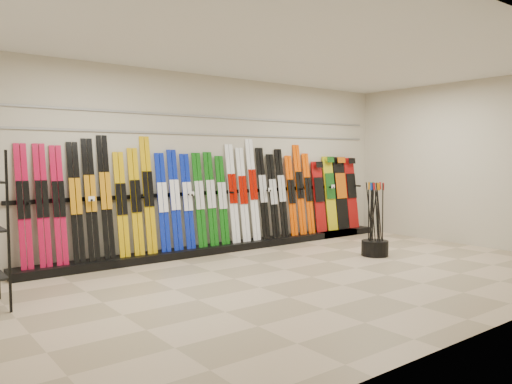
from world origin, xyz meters
TOP-DOWN VIEW (x-y plane):
  - floor at (0.00, 0.00)m, footprint 8.00×8.00m
  - back_wall at (0.00, 2.50)m, footprint 8.00×0.00m
  - right_wall at (4.00, 0.00)m, footprint 0.00×5.00m
  - ceiling at (0.00, 0.00)m, footprint 8.00×8.00m
  - ski_rack_base at (0.22, 2.28)m, footprint 8.00×0.40m
  - skis at (-0.47, 2.35)m, footprint 5.38×0.28m
  - snowboards at (2.95, 2.35)m, footprint 1.24×0.23m
  - pole_bin at (1.83, 0.43)m, footprint 0.43×0.43m
  - ski_poles at (1.85, 0.46)m, footprint 0.33×0.40m
  - slatwall_rail_0 at (0.00, 2.48)m, footprint 7.60×0.02m
  - slatwall_rail_1 at (0.00, 2.48)m, footprint 7.60×0.02m

SIDE VIEW (x-z plane):
  - floor at x=0.00m, z-range 0.00..0.00m
  - ski_rack_base at x=0.22m, z-range 0.00..0.12m
  - pole_bin at x=1.83m, z-range 0.00..0.25m
  - ski_poles at x=1.85m, z-range 0.02..1.20m
  - snowboards at x=2.95m, z-range 0.10..1.61m
  - skis at x=-0.47m, z-range 0.04..1.85m
  - back_wall at x=0.00m, z-range -2.50..5.50m
  - right_wall at x=4.00m, z-range -1.00..4.00m
  - slatwall_rail_0 at x=0.00m, z-range 1.98..2.02m
  - slatwall_rail_1 at x=0.00m, z-range 2.28..2.31m
  - ceiling at x=0.00m, z-range 3.00..3.00m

